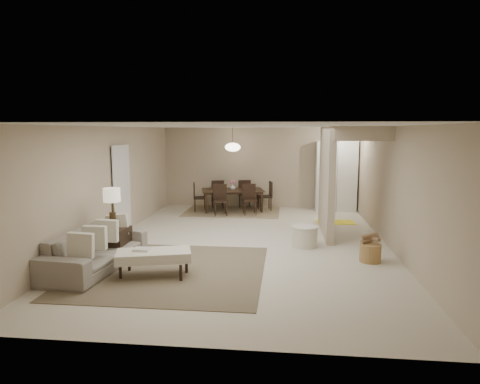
# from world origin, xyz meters

# --- Properties ---
(floor) EXTENTS (9.00, 9.00, 0.00)m
(floor) POSITION_xyz_m (0.00, 0.00, 0.00)
(floor) COLOR beige
(floor) RESTS_ON ground
(ceiling) EXTENTS (9.00, 9.00, 0.00)m
(ceiling) POSITION_xyz_m (0.00, 0.00, 2.50)
(ceiling) COLOR white
(ceiling) RESTS_ON back_wall
(back_wall) EXTENTS (6.00, 0.00, 6.00)m
(back_wall) POSITION_xyz_m (0.00, 4.50, 1.25)
(back_wall) COLOR #BFAD90
(back_wall) RESTS_ON floor
(left_wall) EXTENTS (0.00, 9.00, 9.00)m
(left_wall) POSITION_xyz_m (-3.00, 0.00, 1.25)
(left_wall) COLOR #BFAD90
(left_wall) RESTS_ON floor
(right_wall) EXTENTS (0.00, 9.00, 9.00)m
(right_wall) POSITION_xyz_m (3.00, 0.00, 1.25)
(right_wall) COLOR #BFAD90
(right_wall) RESTS_ON floor
(partition) EXTENTS (0.15, 2.50, 2.50)m
(partition) POSITION_xyz_m (1.80, 1.25, 1.25)
(partition) COLOR #BFAD90
(partition) RESTS_ON floor
(doorway) EXTENTS (0.04, 0.90, 2.04)m
(doorway) POSITION_xyz_m (-2.97, 0.60, 1.02)
(doorway) COLOR black
(doorway) RESTS_ON floor
(pantry_cabinet) EXTENTS (1.20, 0.55, 2.10)m
(pantry_cabinet) POSITION_xyz_m (2.35, 4.15, 1.05)
(pantry_cabinet) COLOR white
(pantry_cabinet) RESTS_ON floor
(flush_light) EXTENTS (0.44, 0.44, 0.05)m
(flush_light) POSITION_xyz_m (2.30, 3.20, 2.46)
(flush_light) COLOR white
(flush_light) RESTS_ON ceiling
(living_rug) EXTENTS (3.20, 3.20, 0.01)m
(living_rug) POSITION_xyz_m (-1.12, -1.94, 0.01)
(living_rug) COLOR brown
(living_rug) RESTS_ON floor
(sofa) EXTENTS (2.40, 1.12, 0.68)m
(sofa) POSITION_xyz_m (-2.45, -1.94, 0.34)
(sofa) COLOR gray
(sofa) RESTS_ON floor
(ottoman_bench) EXTENTS (1.32, 0.86, 0.43)m
(ottoman_bench) POSITION_xyz_m (-1.32, -2.24, 0.35)
(ottoman_bench) COLOR silver
(ottoman_bench) RESTS_ON living_rug
(side_table) EXTENTS (0.57, 0.57, 0.58)m
(side_table) POSITION_xyz_m (-2.40, -1.29, 0.29)
(side_table) COLOR black
(side_table) RESTS_ON floor
(table_lamp) EXTENTS (0.32, 0.32, 0.76)m
(table_lamp) POSITION_xyz_m (-2.40, -1.29, 1.15)
(table_lamp) COLOR #42321C
(table_lamp) RESTS_ON side_table
(round_pouf) EXTENTS (0.55, 0.55, 0.43)m
(round_pouf) POSITION_xyz_m (1.26, -0.10, 0.21)
(round_pouf) COLOR silver
(round_pouf) RESTS_ON floor
(wicker_basket) EXTENTS (0.49, 0.49, 0.33)m
(wicker_basket) POSITION_xyz_m (2.42, -1.04, 0.17)
(wicker_basket) COLOR #8E5D39
(wicker_basket) RESTS_ON floor
(dining_rug) EXTENTS (2.80, 2.10, 0.01)m
(dining_rug) POSITION_xyz_m (-0.73, 3.70, 0.01)
(dining_rug) COLOR #8B7656
(dining_rug) RESTS_ON floor
(dining_table) EXTENTS (2.01, 1.40, 0.64)m
(dining_table) POSITION_xyz_m (-0.73, 3.70, 0.32)
(dining_table) COLOR black
(dining_table) RESTS_ON dining_rug
(dining_chairs) EXTENTS (2.38, 1.93, 0.88)m
(dining_chairs) POSITION_xyz_m (-0.73, 3.70, 0.44)
(dining_chairs) COLOR black
(dining_chairs) RESTS_ON dining_rug
(vase) EXTENTS (0.20, 0.20, 0.17)m
(vase) POSITION_xyz_m (-0.73, 3.70, 0.73)
(vase) COLOR white
(vase) RESTS_ON dining_table
(yellow_mat) EXTENTS (1.02, 0.67, 0.01)m
(yellow_mat) POSITION_xyz_m (2.17, 2.37, 0.01)
(yellow_mat) COLOR yellow
(yellow_mat) RESTS_ON floor
(pendant_light) EXTENTS (0.46, 0.46, 0.71)m
(pendant_light) POSITION_xyz_m (-0.73, 3.70, 1.92)
(pendant_light) COLOR #42321C
(pendant_light) RESTS_ON ceiling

